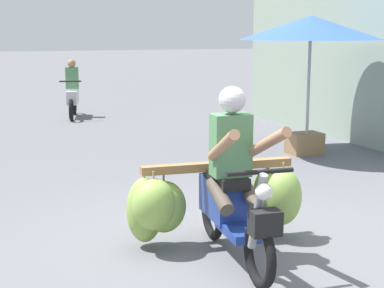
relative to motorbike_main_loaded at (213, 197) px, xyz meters
name	(u,v)px	position (x,y,z in m)	size (l,w,h in m)	color
ground_plane	(222,248)	(0.10, 0.00, -0.53)	(120.00, 120.00, 0.00)	slate
motorbike_main_loaded	(213,197)	(0.00, 0.00, 0.00)	(1.75, 1.76, 1.58)	black
motorbike_distant_ahead_left	(73,94)	(0.44, 9.34, 0.04)	(0.63, 1.59, 1.40)	black
market_umbrella_near_shop	(311,28)	(3.26, 3.44, 1.58)	(2.35, 2.35, 2.31)	#99999E
produce_crate	(305,143)	(3.27, 3.52, -0.35)	(0.56, 0.40, 0.36)	olive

